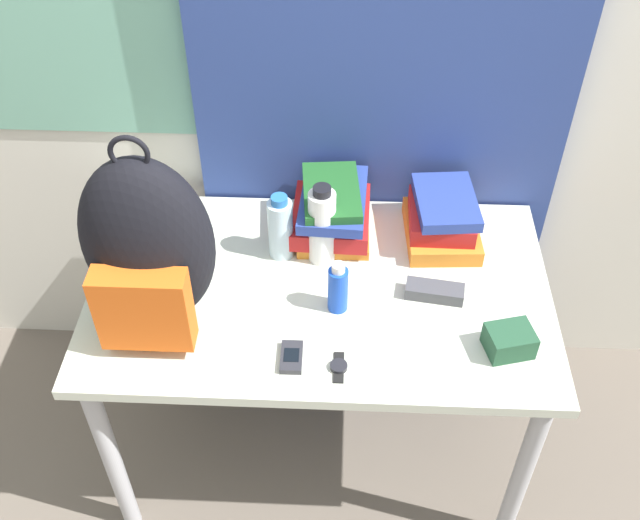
# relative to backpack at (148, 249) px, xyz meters

# --- Properties ---
(wall_back) EXTENTS (6.00, 0.06, 2.50)m
(wall_back) POSITION_rel_backpack_xyz_m (0.39, 0.57, 0.31)
(wall_back) COLOR silver
(wall_back) RESTS_ON ground_plane
(curtain_blue) EXTENTS (1.03, 0.04, 2.50)m
(curtain_blue) POSITION_rel_backpack_xyz_m (0.55, 0.51, 0.31)
(curtain_blue) COLOR navy
(curtain_blue) RESTS_ON ground_plane
(desk) EXTENTS (1.21, 0.73, 0.71)m
(desk) POSITION_rel_backpack_xyz_m (0.40, 0.12, -0.32)
(desk) COLOR beige
(desk) RESTS_ON ground_plane
(backpack) EXTENTS (0.31, 0.26, 0.54)m
(backpack) POSITION_rel_backpack_xyz_m (0.00, 0.00, 0.00)
(backpack) COLOR black
(backpack) RESTS_ON desk
(book_stack_left) EXTENTS (0.22, 0.29, 0.17)m
(book_stack_left) POSITION_rel_backpack_xyz_m (0.42, 0.33, -0.15)
(book_stack_left) COLOR orange
(book_stack_left) RESTS_ON desk
(book_stack_center) EXTENTS (0.21, 0.26, 0.14)m
(book_stack_center) POSITION_rel_backpack_xyz_m (0.73, 0.33, -0.17)
(book_stack_center) COLOR orange
(book_stack_center) RESTS_ON desk
(water_bottle) EXTENTS (0.07, 0.07, 0.20)m
(water_bottle) POSITION_rel_backpack_xyz_m (0.29, 0.24, -0.14)
(water_bottle) COLOR silver
(water_bottle) RESTS_ON desk
(sports_bottle) EXTENTS (0.07, 0.07, 0.24)m
(sports_bottle) POSITION_rel_backpack_xyz_m (0.40, 0.23, -0.12)
(sports_bottle) COLOR white
(sports_bottle) RESTS_ON desk
(sunscreen_bottle) EXTENTS (0.05, 0.05, 0.15)m
(sunscreen_bottle) POSITION_rel_backpack_xyz_m (0.44, 0.05, -0.16)
(sunscreen_bottle) COLOR blue
(sunscreen_bottle) RESTS_ON desk
(cell_phone) EXTENTS (0.05, 0.09, 0.02)m
(cell_phone) POSITION_rel_backpack_xyz_m (0.34, -0.13, -0.22)
(cell_phone) COLOR #2D2D33
(cell_phone) RESTS_ON desk
(sunglasses_case) EXTENTS (0.16, 0.08, 0.04)m
(sunglasses_case) POSITION_rel_backpack_xyz_m (0.69, 0.10, -0.21)
(sunglasses_case) COLOR #47474C
(sunglasses_case) RESTS_ON desk
(camera_pouch) EXTENTS (0.13, 0.11, 0.07)m
(camera_pouch) POSITION_rel_backpack_xyz_m (0.86, -0.07, -0.20)
(camera_pouch) COLOR #234C33
(camera_pouch) RESTS_ON desk
(wristwatch) EXTENTS (0.04, 0.09, 0.01)m
(wristwatch) POSITION_rel_backpack_xyz_m (0.45, -0.15, -0.23)
(wristwatch) COLOR black
(wristwatch) RESTS_ON desk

